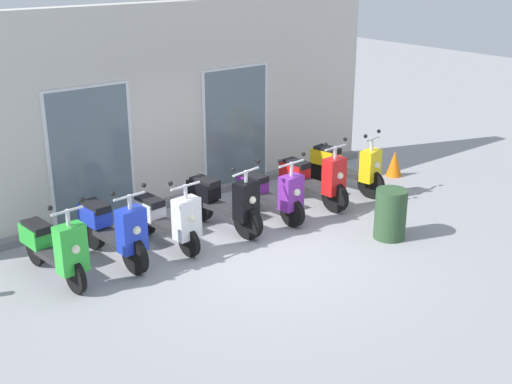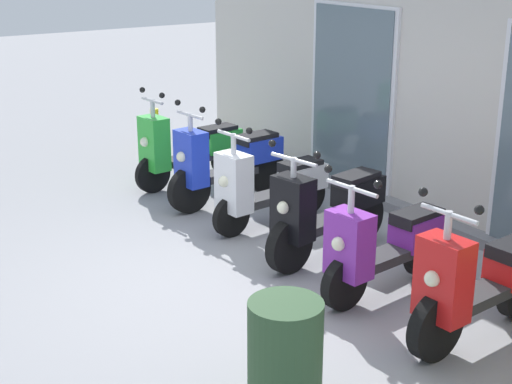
{
  "view_description": "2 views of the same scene",
  "coord_description": "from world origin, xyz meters",
  "px_view_note": "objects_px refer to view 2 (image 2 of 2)",
  "views": [
    {
      "loc": [
        -5.78,
        -7.1,
        4.33
      ],
      "look_at": [
        0.56,
        0.91,
        0.58
      ],
      "focal_mm": 46.85,
      "sensor_mm": 36.0,
      "label": 1
    },
    {
      "loc": [
        5.35,
        -3.41,
        3.0
      ],
      "look_at": [
        -0.29,
        0.45,
        0.71
      ],
      "focal_mm": 52.83,
      "sensor_mm": 36.0,
      "label": 2
    }
  ],
  "objects_px": {
    "scooter_purple": "(386,245)",
    "scooter_white": "(269,185)",
    "scooter_blue": "(227,163)",
    "curb_bollard": "(155,132)",
    "trash_bin": "(285,358)",
    "scooter_green": "(188,147)",
    "scooter_black": "(327,211)",
    "scooter_red": "(481,283)"
  },
  "relations": [
    {
      "from": "scooter_green",
      "to": "scooter_white",
      "type": "xyz_separation_m",
      "value": [
        1.8,
        0.01,
        -0.03
      ]
    },
    {
      "from": "scooter_blue",
      "to": "curb_bollard",
      "type": "height_order",
      "value": "scooter_blue"
    },
    {
      "from": "scooter_green",
      "to": "trash_bin",
      "type": "xyz_separation_m",
      "value": [
        4.69,
        -1.92,
        -0.09
      ]
    },
    {
      "from": "scooter_black",
      "to": "scooter_purple",
      "type": "xyz_separation_m",
      "value": [
        0.91,
        -0.08,
        -0.03
      ]
    },
    {
      "from": "scooter_blue",
      "to": "curb_bollard",
      "type": "relative_size",
      "value": 2.4
    },
    {
      "from": "scooter_green",
      "to": "scooter_red",
      "type": "height_order",
      "value": "scooter_green"
    },
    {
      "from": "scooter_green",
      "to": "trash_bin",
      "type": "height_order",
      "value": "scooter_green"
    },
    {
      "from": "scooter_green",
      "to": "scooter_purple",
      "type": "xyz_separation_m",
      "value": [
        3.74,
        -0.11,
        -0.04
      ]
    },
    {
      "from": "scooter_white",
      "to": "scooter_green",
      "type": "bearing_deg",
      "value": -179.83
    },
    {
      "from": "scooter_black",
      "to": "trash_bin",
      "type": "distance_m",
      "value": 2.64
    },
    {
      "from": "curb_bollard",
      "to": "scooter_blue",
      "type": "bearing_deg",
      "value": -6.16
    },
    {
      "from": "scooter_blue",
      "to": "scooter_black",
      "type": "height_order",
      "value": "scooter_blue"
    },
    {
      "from": "scooter_green",
      "to": "scooter_black",
      "type": "xyz_separation_m",
      "value": [
        2.83,
        -0.04,
        -0.01
      ]
    },
    {
      "from": "scooter_red",
      "to": "curb_bollard",
      "type": "distance_m",
      "value": 6.22
    },
    {
      "from": "scooter_red",
      "to": "scooter_white",
      "type": "bearing_deg",
      "value": 178.31
    },
    {
      "from": "scooter_black",
      "to": "trash_bin",
      "type": "bearing_deg",
      "value": -45.37
    },
    {
      "from": "scooter_red",
      "to": "curb_bollard",
      "type": "xyz_separation_m",
      "value": [
        -6.21,
        0.36,
        -0.13
      ]
    },
    {
      "from": "curb_bollard",
      "to": "scooter_red",
      "type": "bearing_deg",
      "value": -3.28
    },
    {
      "from": "trash_bin",
      "to": "scooter_blue",
      "type": "bearing_deg",
      "value": 152.92
    },
    {
      "from": "scooter_white",
      "to": "scooter_purple",
      "type": "xyz_separation_m",
      "value": [
        1.94,
        -0.12,
        -0.01
      ]
    },
    {
      "from": "scooter_purple",
      "to": "scooter_white",
      "type": "bearing_deg",
      "value": 176.49
    },
    {
      "from": "curb_bollard",
      "to": "trash_bin",
      "type": "height_order",
      "value": "trash_bin"
    },
    {
      "from": "scooter_black",
      "to": "scooter_red",
      "type": "bearing_deg",
      "value": -1.35
    },
    {
      "from": "scooter_purple",
      "to": "curb_bollard",
      "type": "bearing_deg",
      "value": 175.72
    },
    {
      "from": "scooter_purple",
      "to": "scooter_black",
      "type": "bearing_deg",
      "value": 175.15
    },
    {
      "from": "scooter_white",
      "to": "curb_bollard",
      "type": "distance_m",
      "value": 3.26
    },
    {
      "from": "scooter_white",
      "to": "curb_bollard",
      "type": "xyz_separation_m",
      "value": [
        -3.25,
        0.27,
        -0.12
      ]
    },
    {
      "from": "scooter_black",
      "to": "scooter_red",
      "type": "relative_size",
      "value": 1.0
    },
    {
      "from": "trash_bin",
      "to": "scooter_white",
      "type": "bearing_deg",
      "value": 146.39
    },
    {
      "from": "scooter_blue",
      "to": "scooter_red",
      "type": "bearing_deg",
      "value": -1.53
    },
    {
      "from": "scooter_green",
      "to": "scooter_purple",
      "type": "distance_m",
      "value": 3.74
    },
    {
      "from": "scooter_black",
      "to": "scooter_purple",
      "type": "relative_size",
      "value": 1.06
    },
    {
      "from": "scooter_blue",
      "to": "scooter_red",
      "type": "distance_m",
      "value": 3.86
    },
    {
      "from": "scooter_blue",
      "to": "scooter_purple",
      "type": "xyz_separation_m",
      "value": [
        2.84,
        -0.13,
        -0.04
      ]
    },
    {
      "from": "scooter_black",
      "to": "scooter_green",
      "type": "bearing_deg",
      "value": 179.26
    },
    {
      "from": "scooter_red",
      "to": "scooter_purple",
      "type": "bearing_deg",
      "value": -178.21
    },
    {
      "from": "scooter_blue",
      "to": "curb_bollard",
      "type": "distance_m",
      "value": 2.37
    },
    {
      "from": "scooter_blue",
      "to": "scooter_black",
      "type": "distance_m",
      "value": 1.94
    },
    {
      "from": "scooter_white",
      "to": "scooter_black",
      "type": "height_order",
      "value": "scooter_black"
    },
    {
      "from": "scooter_white",
      "to": "curb_bollard",
      "type": "relative_size",
      "value": 2.23
    },
    {
      "from": "trash_bin",
      "to": "scooter_red",
      "type": "bearing_deg",
      "value": 87.85
    },
    {
      "from": "scooter_white",
      "to": "scooter_red",
      "type": "bearing_deg",
      "value": -1.69
    }
  ]
}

